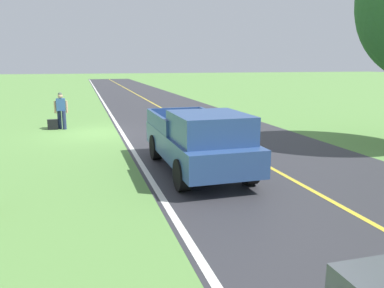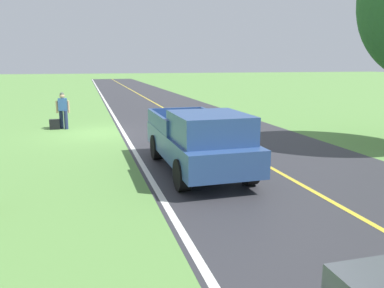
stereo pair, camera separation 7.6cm
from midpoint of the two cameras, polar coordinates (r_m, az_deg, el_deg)
The scene contains 7 objects.
ground_plane at distance 17.65m, azimuth -13.58°, elevation 1.59°, with size 200.00×200.00×0.00m, color #609347.
road_surface at distance 18.43m, azimuth 1.32°, elevation 2.37°, with size 7.73×120.00×0.00m, color #333338.
lane_edge_line at distance 17.72m, azimuth -10.15°, elevation 1.80°, with size 0.16×117.60×0.00m, color silver.
lane_centre_line at distance 18.43m, azimuth 1.32°, elevation 2.38°, with size 0.14×117.60×0.00m, color gold.
hitchhiker_walking at distance 19.18m, azimuth -18.65°, elevation 5.07°, with size 0.62×0.51×1.75m.
suitcase_carried at distance 19.22m, azimuth -19.76°, elevation 2.79°, with size 0.20×0.46×0.48m, color black.
pickup_truck_passing at distance 10.83m, azimuth 1.39°, elevation 0.69°, with size 2.13×5.41×1.82m.
Camera 2 is at (0.55, 17.38, 3.10)m, focal length 35.63 mm.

